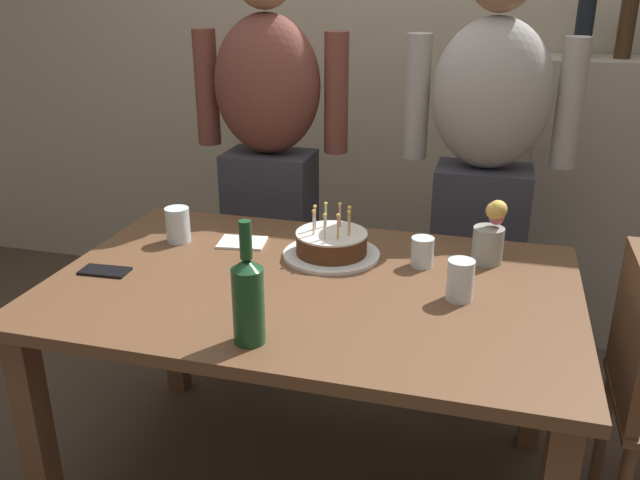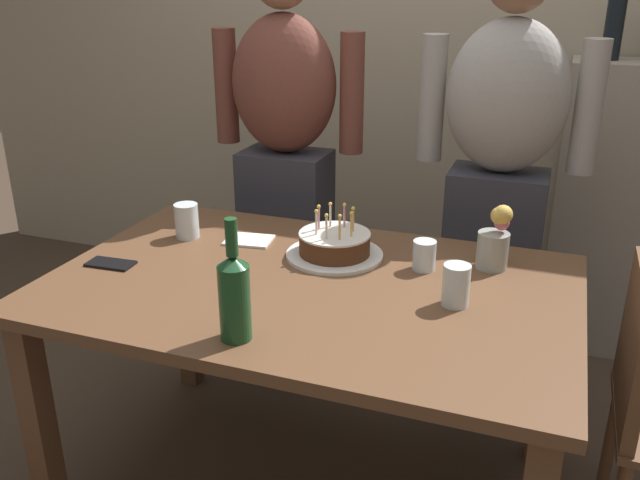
% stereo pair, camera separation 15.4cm
% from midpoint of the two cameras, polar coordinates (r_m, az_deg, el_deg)
% --- Properties ---
extents(back_wall, '(5.20, 0.10, 2.60)m').
position_cam_midpoint_polar(back_wall, '(3.26, 10.73, 16.65)').
color(back_wall, tan).
rests_on(back_wall, ground_plane).
extents(dining_table, '(1.50, 0.96, 0.74)m').
position_cam_midpoint_polar(dining_table, '(1.97, 1.37, -6.17)').
color(dining_table, brown).
rests_on(dining_table, ground_plane).
extents(birthday_cake, '(0.30, 0.30, 0.16)m').
position_cam_midpoint_polar(birthday_cake, '(2.09, 3.37, -0.52)').
color(birthday_cake, white).
rests_on(birthday_cake, dining_table).
extents(water_glass_near, '(0.07, 0.07, 0.12)m').
position_cam_midpoint_polar(water_glass_near, '(1.83, 13.90, -3.76)').
color(water_glass_near, silver).
rests_on(water_glass_near, dining_table).
extents(water_glass_far, '(0.08, 0.08, 0.12)m').
position_cam_midpoint_polar(water_glass_far, '(2.26, -9.38, 1.59)').
color(water_glass_far, silver).
rests_on(water_glass_far, dining_table).
extents(water_glass_side, '(0.07, 0.07, 0.09)m').
position_cam_midpoint_polar(water_glass_side, '(2.03, 11.03, -1.32)').
color(water_glass_side, silver).
rests_on(water_glass_side, dining_table).
extents(wine_bottle, '(0.08, 0.08, 0.31)m').
position_cam_midpoint_polar(wine_bottle, '(1.59, -4.55, -4.69)').
color(wine_bottle, '#194723').
rests_on(wine_bottle, dining_table).
extents(cell_phone, '(0.15, 0.08, 0.01)m').
position_cam_midpoint_polar(cell_phone, '(2.11, -15.41, -1.99)').
color(cell_phone, black).
rests_on(cell_phone, dining_table).
extents(napkin_stack, '(0.16, 0.13, 0.01)m').
position_cam_midpoint_polar(napkin_stack, '(2.22, -4.10, -0.04)').
color(napkin_stack, white).
rests_on(napkin_stack, dining_table).
extents(flower_vase, '(0.09, 0.09, 0.20)m').
position_cam_midpoint_polar(flower_vase, '(2.07, 16.77, 0.03)').
color(flower_vase, '#999E93').
rests_on(flower_vase, dining_table).
extents(person_man_bearded, '(0.61, 0.27, 1.66)m').
position_cam_midpoint_polar(person_man_bearded, '(2.65, -1.30, 6.53)').
color(person_man_bearded, '#33333D').
rests_on(person_man_bearded, ground_plane).
extents(person_woman_cardigan, '(0.61, 0.27, 1.66)m').
position_cam_midpoint_polar(person_woman_cardigan, '(2.48, 16.69, 4.56)').
color(person_woman_cardigan, '#33333D').
rests_on(person_woman_cardigan, ground_plane).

